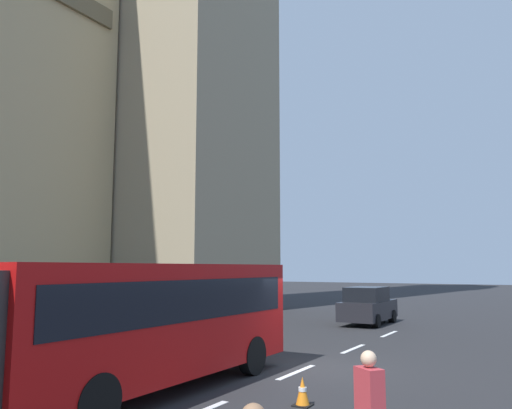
% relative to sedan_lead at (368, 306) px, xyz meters
% --- Properties ---
extents(ground_plane, '(160.00, 160.00, 0.00)m').
position_rel_sedan_lead_xyz_m(ground_plane, '(-11.74, -1.92, -0.91)').
color(ground_plane, '#262628').
extents(lane_centre_marking, '(25.20, 0.16, 0.01)m').
position_rel_sedan_lead_xyz_m(lane_centre_marking, '(-14.75, -1.92, -0.91)').
color(lane_centre_marking, silver).
rests_on(lane_centre_marking, ground_plane).
extents(sedan_lead, '(4.40, 1.86, 1.85)m').
position_rel_sedan_lead_xyz_m(sedan_lead, '(0.00, 0.00, 0.00)').
color(sedan_lead, black).
rests_on(sedan_lead, ground_plane).
extents(traffic_cone_middle, '(0.36, 0.36, 0.58)m').
position_rel_sedan_lead_xyz_m(traffic_cone_middle, '(-15.44, -3.47, -0.63)').
color(traffic_cone_middle, black).
rests_on(traffic_cone_middle, ground_plane).
extents(pedestrian_by_kerb, '(0.44, 0.46, 1.69)m').
position_rel_sedan_lead_xyz_m(pedestrian_by_kerb, '(-18.34, -5.82, -0.00)').
color(pedestrian_by_kerb, '#726651').
rests_on(pedestrian_by_kerb, ground_plane).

